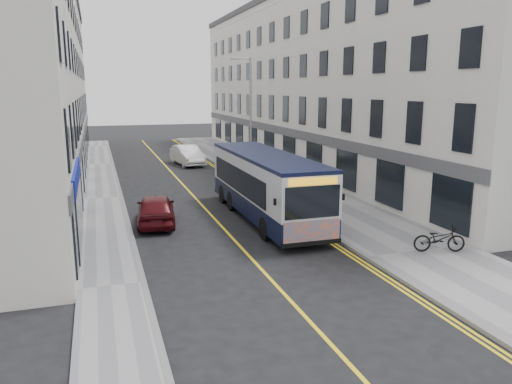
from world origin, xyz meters
TOP-DOWN VIEW (x-y plane):
  - ground at (0.00, 0.00)m, footprint 140.00×140.00m
  - pavement_east at (6.25, 12.00)m, footprint 4.50×64.00m
  - pavement_west at (-5.00, 12.00)m, footprint 2.00×64.00m
  - kerb_east at (4.00, 12.00)m, footprint 0.18×64.00m
  - kerb_west at (-4.00, 12.00)m, footprint 0.18×64.00m
  - road_centre_line at (0.00, 12.00)m, footprint 0.12×64.00m
  - road_dbl_yellow_inner at (3.55, 12.00)m, footprint 0.10×64.00m
  - road_dbl_yellow_outer at (3.75, 12.00)m, footprint 0.10×64.00m
  - terrace_east at (11.50, 21.00)m, footprint 6.00×46.00m
  - terrace_west at (-9.00, 21.00)m, footprint 6.00×46.00m
  - streetlamp at (4.17, 14.00)m, footprint 1.32×0.18m
  - city_bus at (2.33, 5.37)m, footprint 2.51×10.74m
  - bicycle at (6.81, -1.56)m, footprint 2.02×1.24m
  - pedestrian_near at (6.61, 13.87)m, footprint 0.73×0.49m
  - pedestrian_far at (5.40, 16.99)m, footprint 1.10×0.95m
  - car_white at (1.80, 23.46)m, footprint 2.30×4.96m
  - car_maroon at (-2.75, 6.00)m, footprint 2.12×4.31m

SIDE VIEW (x-z plane):
  - ground at x=0.00m, z-range 0.00..0.00m
  - road_centre_line at x=0.00m, z-range 0.00..0.01m
  - road_dbl_yellow_inner at x=3.55m, z-range 0.00..0.01m
  - road_dbl_yellow_outer at x=3.75m, z-range 0.00..0.01m
  - pavement_east at x=6.25m, z-range 0.00..0.12m
  - pavement_west at x=-5.00m, z-range 0.00..0.12m
  - kerb_east at x=4.00m, z-range 0.00..0.13m
  - kerb_west at x=-4.00m, z-range 0.00..0.13m
  - bicycle at x=6.81m, z-range 0.12..1.12m
  - car_maroon at x=-2.75m, z-range 0.00..1.41m
  - car_white at x=1.80m, z-range 0.00..1.57m
  - pedestrian_far at x=5.40m, z-range 0.12..2.06m
  - pedestrian_near at x=6.61m, z-range 0.12..2.08m
  - city_bus at x=2.33m, z-range 0.15..3.26m
  - streetlamp at x=4.17m, z-range 0.38..8.38m
  - terrace_east at x=11.50m, z-range 0.00..13.00m
  - terrace_west at x=-9.00m, z-range 0.00..13.00m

